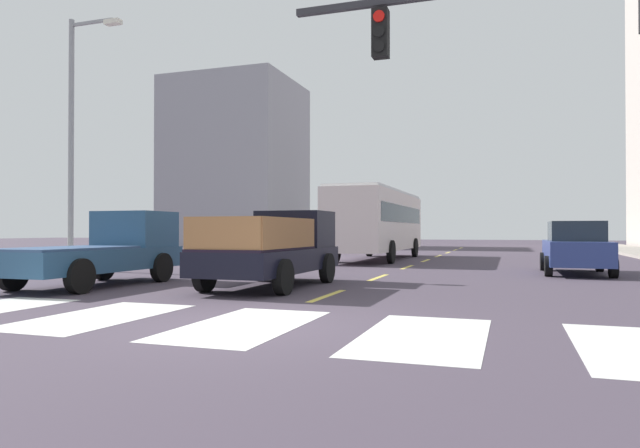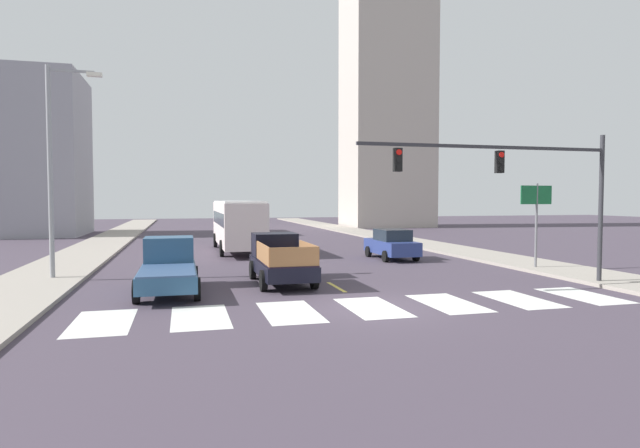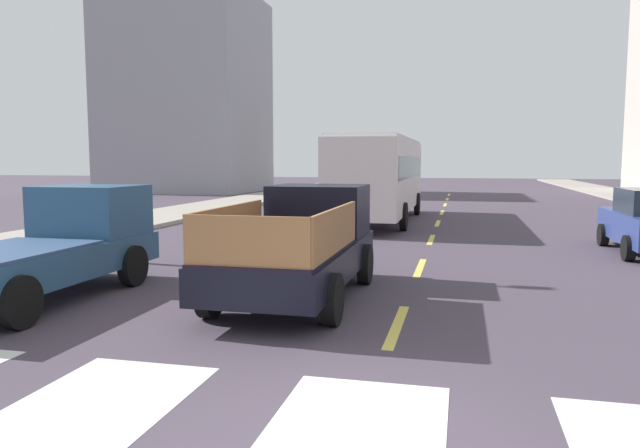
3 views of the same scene
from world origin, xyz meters
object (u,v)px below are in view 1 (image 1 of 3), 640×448
pickup_dark (106,249)px  sedan_near_right (575,248)px  city_bus (378,220)px  streetlight_left (75,131)px  pickup_stakebed (278,249)px

pickup_dark → sedan_near_right: pickup_dark is taller
pickup_dark → sedan_near_right: bearing=30.8°
city_bus → streetlight_left: (-8.66, -10.61, 3.02)m
streetlight_left → city_bus: bearing=50.8°
pickup_stakebed → sedan_near_right: pickup_stakebed is taller
pickup_dark → sedan_near_right: 14.43m
pickup_stakebed → streetlight_left: streetlight_left is taller
pickup_stakebed → city_bus: city_bus is taller
pickup_stakebed → streetlight_left: size_ratio=0.58×
pickup_stakebed → pickup_dark: (-4.41, -1.18, -0.02)m
pickup_dark → city_bus: city_bus is taller
pickup_dark → pickup_stakebed: bearing=13.1°
pickup_dark → city_bus: 15.11m
pickup_stakebed → city_bus: 13.39m
pickup_stakebed → streetlight_left: bearing=160.8°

